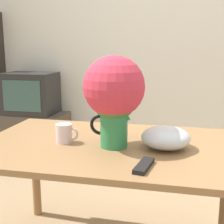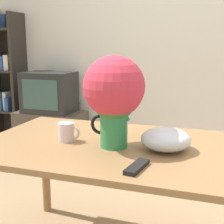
% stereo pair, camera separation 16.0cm
% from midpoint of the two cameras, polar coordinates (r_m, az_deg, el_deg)
% --- Properties ---
extents(wall_back, '(8.00, 0.05, 2.60)m').
position_cam_midpoint_polar(wall_back, '(3.42, 8.03, 12.90)').
color(wall_back, silver).
rests_on(wall_back, ground_plane).
extents(table, '(1.44, 0.91, 0.72)m').
position_cam_midpoint_polar(table, '(1.72, -2.72, -8.64)').
color(table, olive).
rests_on(table, ground_plane).
extents(flower_vase, '(0.32, 0.32, 0.48)m').
position_cam_midpoint_polar(flower_vase, '(1.58, -2.55, 3.40)').
color(flower_vase, '#2D844C').
rests_on(flower_vase, table).
extents(coffee_mug, '(0.13, 0.09, 0.10)m').
position_cam_midpoint_polar(coffee_mug, '(1.73, -11.32, -3.89)').
color(coffee_mug, silver).
rests_on(coffee_mug, table).
extents(white_bowl, '(0.25, 0.25, 0.11)m').
position_cam_midpoint_polar(white_bowl, '(1.62, 7.01, -4.70)').
color(white_bowl, silver).
rests_on(white_bowl, table).
extents(remote_control, '(0.08, 0.18, 0.02)m').
position_cam_midpoint_polar(remote_control, '(1.37, 2.47, -9.85)').
color(remote_control, black).
rests_on(remote_control, table).
extents(tv_stand, '(0.76, 0.42, 0.51)m').
position_cam_midpoint_polar(tv_stand, '(3.65, -15.46, -4.11)').
color(tv_stand, '#4C4238').
rests_on(tv_stand, ground_plane).
extents(tv_set, '(0.54, 0.41, 0.45)m').
position_cam_midpoint_polar(tv_set, '(3.55, -15.90, 3.31)').
color(tv_set, black).
rests_on(tv_set, tv_stand).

